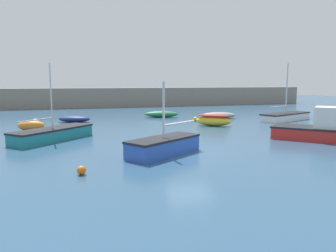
# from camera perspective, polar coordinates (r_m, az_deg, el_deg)

# --- Properties ---
(ground_plane) EXTENTS (120.00, 120.00, 0.20)m
(ground_plane) POSITION_cam_1_polar(r_m,az_deg,el_deg) (17.86, 3.58, -4.73)
(ground_plane) COLOR #2D5170
(harbor_breakwater) EXTENTS (63.41, 3.09, 2.82)m
(harbor_breakwater) POSITION_cam_1_polar(r_m,az_deg,el_deg) (49.88, -9.83, 4.94)
(harbor_breakwater) COLOR gray
(harbor_breakwater) RESTS_ON ground_plane
(rowboat_white_midwater) EXTENTS (3.24, 2.19, 0.59)m
(rowboat_white_midwater) POSITION_cam_1_polar(r_m,az_deg,el_deg) (31.76, -16.00, 1.19)
(rowboat_white_midwater) COLOR navy
(rowboat_white_midwater) RESTS_ON ground_plane
(sailboat_twin_hulled) EXTENTS (4.47, 3.65, 3.77)m
(sailboat_twin_hulled) POSITION_cam_1_polar(r_m,az_deg,el_deg) (16.90, -0.74, -3.45)
(sailboat_twin_hulled) COLOR #2D56B7
(sailboat_twin_hulled) RESTS_ON ground_plane
(open_tender_yellow) EXTENTS (3.75, 2.09, 0.67)m
(open_tender_yellow) POSITION_cam_1_polar(r_m,az_deg,el_deg) (34.68, -1.13, 2.09)
(open_tender_yellow) COLOR #287A4C
(open_tender_yellow) RESTS_ON ground_plane
(sailboat_short_mast) EXTENTS (5.21, 5.20, 4.92)m
(sailboat_short_mast) POSITION_cam_1_polar(r_m,az_deg,el_deg) (22.26, -19.42, -1.32)
(sailboat_short_mast) COLOR teal
(sailboat_short_mast) RESTS_ON ground_plane
(fishing_dinghy_green) EXTENTS (2.19, 1.48, 0.81)m
(fishing_dinghy_green) POSITION_cam_1_polar(r_m,az_deg,el_deg) (27.26, -22.74, 0.09)
(fishing_dinghy_green) COLOR orange
(fishing_dinghy_green) RESTS_ON ground_plane
(rowboat_with_red_cover) EXTENTS (3.08, 2.83, 0.99)m
(rowboat_with_red_cover) POSITION_cam_1_polar(r_m,az_deg,el_deg) (28.23, 7.90, 1.05)
(rowboat_with_red_cover) COLOR yellow
(rowboat_with_red_cover) RESTS_ON ground_plane
(rowboat_blue_near) EXTENTS (3.73, 2.10, 0.62)m
(rowboat_blue_near) POSITION_cam_1_polar(r_m,az_deg,el_deg) (34.26, 8.84, 1.88)
(rowboat_blue_near) COLOR gray
(rowboat_blue_near) RESTS_ON ground_plane
(motorboat_grey_hull) EXTENTS (5.96, 6.12, 2.17)m
(motorboat_grey_hull) POSITION_cam_1_polar(r_m,az_deg,el_deg) (23.16, 25.94, -0.51)
(motorboat_grey_hull) COLOR red
(motorboat_grey_hull) RESTS_ON ground_plane
(sailboat_tall_mast) EXTENTS (6.24, 3.97, 5.47)m
(sailboat_tall_mast) POSITION_cam_1_polar(r_m,az_deg,el_deg) (33.78, 19.77, 1.59)
(sailboat_tall_mast) COLOR white
(sailboat_tall_mast) RESTS_ON ground_plane
(mooring_buoy_orange) EXTENTS (0.37, 0.37, 0.37)m
(mooring_buoy_orange) POSITION_cam_1_polar(r_m,az_deg,el_deg) (13.83, -14.85, -7.46)
(mooring_buoy_orange) COLOR orange
(mooring_buoy_orange) RESTS_ON ground_plane
(mooring_buoy_yellow) EXTENTS (0.41, 0.41, 0.41)m
(mooring_buoy_yellow) POSITION_cam_1_polar(r_m,az_deg,el_deg) (31.45, 4.78, 1.24)
(mooring_buoy_yellow) COLOR yellow
(mooring_buoy_yellow) RESTS_ON ground_plane
(mooring_buoy_white) EXTENTS (0.51, 0.51, 0.51)m
(mooring_buoy_white) POSITION_cam_1_polar(r_m,az_deg,el_deg) (31.09, -22.05, 0.72)
(mooring_buoy_white) COLOR white
(mooring_buoy_white) RESTS_ON ground_plane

